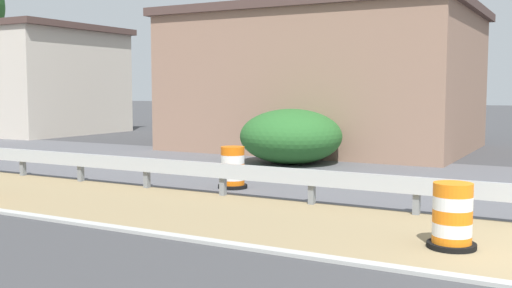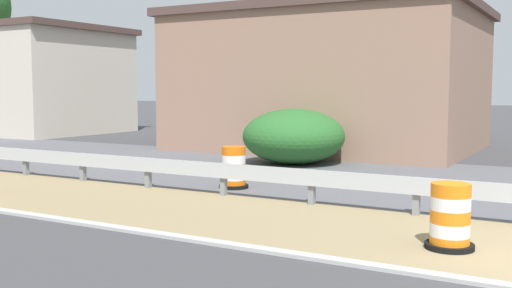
# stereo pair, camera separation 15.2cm
# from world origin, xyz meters

# --- Properties ---
(guardrail_median) EXTENTS (0.18, 43.77, 0.71)m
(guardrail_median) POSITION_xyz_m (2.18, 2.79, 0.52)
(guardrail_median) COLOR #ADB2B7
(guardrail_median) RESTS_ON ground
(traffic_barrel_nearest) EXTENTS (0.70, 0.70, 0.96)m
(traffic_barrel_nearest) POSITION_xyz_m (0.16, 1.76, 0.43)
(traffic_barrel_nearest) COLOR orange
(traffic_barrel_nearest) RESTS_ON ground
(traffic_barrel_close) EXTENTS (0.69, 0.69, 0.97)m
(traffic_barrel_close) POSITION_xyz_m (3.20, 7.28, 0.43)
(traffic_barrel_close) COLOR orange
(traffic_barrel_close) RESTS_ON ground
(roadside_shop_near) EXTENTS (8.42, 11.09, 5.26)m
(roadside_shop_near) POSITION_xyz_m (13.24, 9.04, 2.64)
(roadside_shop_near) COLOR #93705B
(roadside_shop_near) RESTS_ON ground
(utility_pole_near) EXTENTS (0.24, 1.80, 8.58)m
(utility_pole_near) POSITION_xyz_m (10.85, 6.09, 4.45)
(utility_pole_near) COLOR brown
(utility_pole_near) RESTS_ON ground
(bush_roadside) EXTENTS (3.14, 3.14, 1.69)m
(bush_roadside) POSITION_xyz_m (7.98, 8.06, 0.84)
(bush_roadside) COLOR #286028
(bush_roadside) RESTS_ON ground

